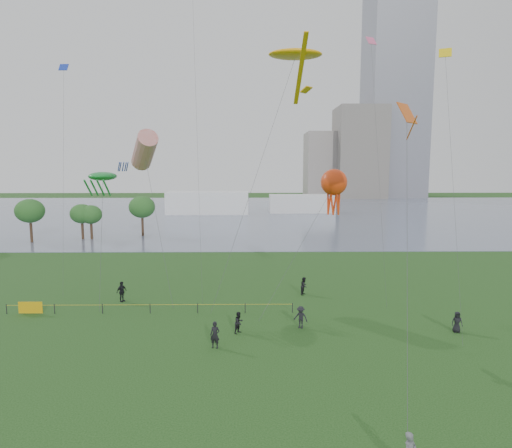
{
  "coord_description": "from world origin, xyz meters",
  "views": [
    {
      "loc": [
        -0.43,
        -21.56,
        12.04
      ],
      "look_at": [
        0.0,
        10.0,
        8.0
      ],
      "focal_mm": 30.0,
      "sensor_mm": 36.0,
      "label": 1
    }
  ],
  "objects": [
    {
      "name": "kite_stingray",
      "position": [
        3.62,
        18.04,
        22.16
      ],
      "size": [
        9.85,
        9.99,
        22.63
      ],
      "rotation": [
        0.0,
        0.0,
        0.32
      ],
      "color": "#3F3F42"
    },
    {
      "name": "building_mid",
      "position": [
        46.0,
        162.0,
        19.0
      ],
      "size": [
        20.0,
        20.0,
        38.0
      ],
      "primitive_type": "cube",
      "color": "slate",
      "rests_on": "ground_plane"
    },
    {
      "name": "pavilion_left",
      "position": [
        -12.0,
        95.0,
        3.0
      ],
      "size": [
        22.0,
        8.0,
        6.0
      ],
      "primitive_type": "cube",
      "color": "white",
      "rests_on": "ground_plane"
    },
    {
      "name": "spectator_b",
      "position": [
        3.41,
        9.77,
        0.86
      ],
      "size": [
        1.28,
        1.06,
        1.71
      ],
      "primitive_type": "imported",
      "rotation": [
        0.0,
        0.0,
        -0.46
      ],
      "color": "black",
      "rests_on": "ground_plane"
    },
    {
      "name": "building_low",
      "position": [
        32.0,
        168.0,
        14.0
      ],
      "size": [
        16.0,
        18.0,
        28.0
      ],
      "primitive_type": "cube",
      "color": "gray",
      "rests_on": "ground_plane"
    },
    {
      "name": "ground_plane",
      "position": [
        0.0,
        0.0,
        0.0
      ],
      "size": [
        400.0,
        400.0,
        0.0
      ],
      "primitive_type": "plane",
      "color": "#163912"
    },
    {
      "name": "spectator_c",
      "position": [
        -12.21,
        16.56,
        0.94
      ],
      "size": [
        0.98,
        1.18,
        1.89
      ],
      "primitive_type": "imported",
      "rotation": [
        0.0,
        0.0,
        1.0
      ],
      "color": "black",
      "rests_on": "ground_plane"
    },
    {
      "name": "spectator_d",
      "position": [
        14.93,
        8.77,
        0.79
      ],
      "size": [
        0.82,
        0.59,
        1.57
      ],
      "primitive_type": "imported",
      "rotation": [
        0.0,
        0.0,
        -0.12
      ],
      "color": "black",
      "rests_on": "ground_plane"
    },
    {
      "name": "pavilion_right",
      "position": [
        14.0,
        98.0,
        2.5
      ],
      "size": [
        18.0,
        7.0,
        5.0
      ],
      "primitive_type": "cube",
      "color": "silver",
      "rests_on": "ground_plane"
    },
    {
      "name": "spectator_a",
      "position": [
        -1.28,
        8.84,
        0.8
      ],
      "size": [
        0.97,
        0.99,
        1.61
      ],
      "primitive_type": "imported",
      "rotation": [
        0.0,
        0.0,
        0.85
      ],
      "color": "black",
      "rests_on": "ground_plane"
    },
    {
      "name": "trees",
      "position": [
        -34.38,
        49.33,
        5.29
      ],
      "size": [
        32.2,
        17.02,
        8.28
      ],
      "color": "#3A271A",
      "rests_on": "ground_plane"
    },
    {
      "name": "tower",
      "position": [
        62.0,
        168.0,
        60.0
      ],
      "size": [
        24.0,
        24.0,
        120.0
      ],
      "primitive_type": "cube",
      "color": "slate",
      "rests_on": "ground_plane"
    },
    {
      "name": "fence",
      "position": [
        -14.99,
        13.29,
        0.55
      ],
      "size": [
        24.07,
        0.07,
        1.05
      ],
      "color": "black",
      "rests_on": "ground_plane"
    },
    {
      "name": "spectator_g",
      "position": [
        4.77,
        18.56,
        0.86
      ],
      "size": [
        0.98,
        1.05,
        1.72
      ],
      "primitive_type": "imported",
      "rotation": [
        0.0,
        0.0,
        1.05
      ],
      "color": "black",
      "rests_on": "ground_plane"
    },
    {
      "name": "lake",
      "position": [
        0.0,
        100.0,
        0.02
      ],
      "size": [
        400.0,
        120.0,
        0.08
      ],
      "primitive_type": "cube",
      "color": "slate",
      "rests_on": "ground_plane"
    },
    {
      "name": "small_kites",
      "position": [
        -0.22,
        19.5,
        24.52
      ],
      "size": [
        34.92,
        13.48,
        11.22
      ],
      "color": "#1933B2"
    },
    {
      "name": "kite_octopus",
      "position": [
        7.05,
        16.6,
        10.84
      ],
      "size": [
        8.02,
        6.56,
        12.09
      ],
      "rotation": [
        0.0,
        0.0,
        -0.01
      ],
      "color": "#3F3F42"
    },
    {
      "name": "kite_creature",
      "position": [
        -14.03,
        18.21,
        11.38
      ],
      "size": [
        2.29,
        6.57,
        11.82
      ],
      "rotation": [
        0.0,
        0.0,
        0.17
      ],
      "color": "#3F3F42"
    },
    {
      "name": "kite_delta",
      "position": [
        9.38,
        5.46,
        14.86
      ],
      "size": [
        3.72,
        10.69,
        16.23
      ],
      "rotation": [
        0.0,
        0.0,
        0.42
      ],
      "color": "#3F3F42"
    },
    {
      "name": "kite_windsock",
      "position": [
        -10.79,
        20.92,
        13.88
      ],
      "size": [
        6.06,
        8.97,
        15.87
      ],
      "rotation": [
        0.0,
        0.0,
        -0.17
      ],
      "color": "#3F3F42"
    },
    {
      "name": "spectator_f",
      "position": [
        -2.83,
        6.2,
        0.92
      ],
      "size": [
        0.75,
        0.58,
        1.83
      ],
      "primitive_type": "imported",
      "rotation": [
        0.0,
        0.0,
        -0.23
      ],
      "color": "black",
      "rests_on": "ground_plane"
    }
  ]
}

